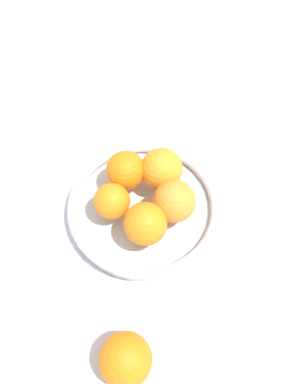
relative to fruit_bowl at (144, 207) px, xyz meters
name	(u,v)px	position (x,y,z in m)	size (l,w,h in m)	color
ground_plane	(144,212)	(0.00, 0.00, -0.02)	(4.00, 4.00, 0.00)	silver
fruit_bowl	(144,207)	(0.00, 0.00, 0.00)	(0.29, 0.29, 0.04)	silver
orange_pile	(147,192)	(0.00, -0.01, 0.06)	(0.19, 0.18, 0.08)	orange
stray_orange	(125,359)	(-0.27, -0.02, 0.02)	(0.08, 0.08, 0.08)	orange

